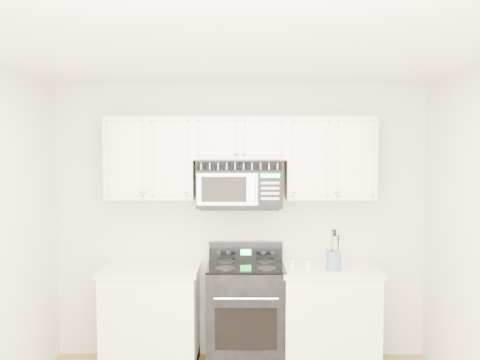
{
  "coord_description": "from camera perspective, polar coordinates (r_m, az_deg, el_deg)",
  "views": [
    {
      "loc": [
        0.04,
        -3.31,
        1.98
      ],
      "look_at": [
        0.0,
        1.3,
        1.71
      ],
      "focal_mm": 40.0,
      "sensor_mm": 36.0,
      "label": 1
    }
  ],
  "objects": [
    {
      "name": "room",
      "position": [
        3.37,
        -0.17,
        -8.3
      ],
      "size": [
        3.51,
        3.51,
        2.61
      ],
      "color": "#9D7A4A",
      "rests_on": "ground"
    },
    {
      "name": "base_cabinet_left",
      "position": [
        5.06,
        -9.39,
        -14.6
      ],
      "size": [
        0.86,
        0.65,
        0.92
      ],
      "color": "beige",
      "rests_on": "ground"
    },
    {
      "name": "base_cabinet_right",
      "position": [
        5.05,
        9.44,
        -14.64
      ],
      "size": [
        0.86,
        0.65,
        0.92
      ],
      "color": "beige",
      "rests_on": "ground"
    },
    {
      "name": "upper_cabinets",
      "position": [
        4.89,
        0.03,
        2.78
      ],
      "size": [
        2.44,
        0.37,
        0.75
      ],
      "color": "beige",
      "rests_on": "ground"
    },
    {
      "name": "shaker_pepper",
      "position": [
        4.77,
        7.24,
        -8.87
      ],
      "size": [
        0.05,
        0.05,
        0.11
      ],
      "color": "silver",
      "rests_on": "base_cabinet_right"
    },
    {
      "name": "shaker_salt",
      "position": [
        4.83,
        5.6,
        -8.78
      ],
      "size": [
        0.04,
        0.04,
        0.1
      ],
      "color": "silver",
      "rests_on": "base_cabinet_right"
    },
    {
      "name": "microwave",
      "position": [
        4.87,
        -0.05,
        -0.41
      ],
      "size": [
        0.77,
        0.43,
        0.42
      ],
      "color": "black",
      "rests_on": "ground"
    },
    {
      "name": "range",
      "position": [
        4.99,
        0.62,
        -14.11
      ],
      "size": [
        0.69,
        0.63,
        1.1
      ],
      "color": "black",
      "rests_on": "ground"
    },
    {
      "name": "utensil_crock",
      "position": [
        4.81,
        9.96,
        -8.31
      ],
      "size": [
        0.13,
        0.13,
        0.35
      ],
      "color": "slate",
      "rests_on": "base_cabinet_right"
    }
  ]
}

